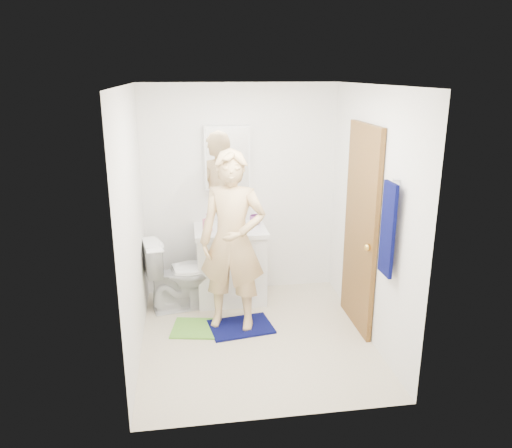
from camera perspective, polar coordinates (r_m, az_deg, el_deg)
The scene contains 22 objects.
floor at distance 5.04m, azimuth -0.03°, elevation -12.94°, with size 2.20×2.40×0.02m, color beige.
ceiling at distance 4.37m, azimuth -0.04°, elevation 15.74°, with size 2.20×2.40×0.02m, color white.
wall_back at distance 5.72m, azimuth -1.82°, elevation 3.80°, with size 2.20×0.02×2.40m, color white.
wall_front at distance 3.43m, azimuth 2.94°, elevation -5.41°, with size 2.20×0.02×2.40m, color white.
wall_left at distance 4.54m, azimuth -14.04°, elevation -0.26°, with size 0.02×2.40×2.40m, color white.
wall_right at distance 4.84m, azimuth 13.08°, elevation 0.89°, with size 0.02×2.40×2.40m, color white.
vanity_cabinet at distance 5.66m, azimuth -2.90°, elevation -4.84°, with size 0.75×0.55×0.80m, color white.
countertop at distance 5.52m, azimuth -2.97°, elevation -0.75°, with size 0.79×0.59×0.05m, color white.
sink_basin at distance 5.52m, azimuth -2.97°, elevation -0.60°, with size 0.40×0.40×0.03m, color white.
faucet at distance 5.67m, azimuth -3.16°, elevation 0.62°, with size 0.03×0.03×0.12m, color silver.
medicine_cabinet at distance 5.56m, azimuth -3.32°, elevation 7.60°, with size 0.50×0.12×0.70m, color white.
mirror_panel at distance 5.49m, azimuth -3.26°, elevation 7.49°, with size 0.46×0.01×0.66m, color white.
door at distance 5.01m, azimuth 11.85°, elevation -0.57°, with size 0.05×0.80×2.05m, color brown.
door_knob at distance 4.73m, azimuth 12.65°, elevation -2.62°, with size 0.07×0.07×0.07m, color gold.
towel at distance 4.29m, azimuth 14.84°, elevation -0.61°, with size 0.03×0.24×0.80m, color #070A45.
towel_hook at distance 4.20m, azimuth 15.78°, elevation 4.88°, with size 0.02×0.02×0.06m, color silver.
toilet at distance 5.52m, azimuth -8.44°, elevation -5.61°, with size 0.45×0.79×0.80m, color white.
bath_mat at distance 5.20m, azimuth -1.75°, elevation -11.66°, with size 0.62×0.44×0.02m, color #070A45.
green_rug at distance 5.21m, azimuth -6.74°, elevation -11.75°, with size 0.49×0.42×0.02m, color #64AC39.
soap_dispenser at distance 5.44m, azimuth -5.59°, elevation 0.22°, with size 0.08×0.08×0.18m, color #D56381.
toothbrush_cup at distance 5.64m, azimuth -0.06°, elevation 0.50°, with size 0.13×0.13×0.10m, color #7D3B82.
man at distance 4.87m, azimuth -2.70°, elevation -2.01°, with size 0.66×0.43×1.80m, color #D9B27A.
Camera 1 is at (-0.64, -4.32, 2.51)m, focal length 35.00 mm.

